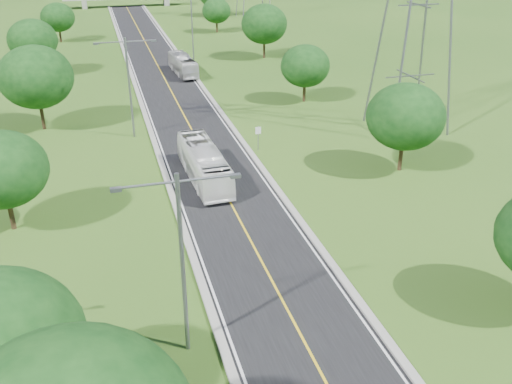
% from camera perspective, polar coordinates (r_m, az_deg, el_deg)
% --- Properties ---
extents(ground, '(260.00, 260.00, 0.00)m').
position_cam_1_polar(ground, '(74.70, -8.40, 9.78)').
color(ground, '#2A4F16').
rests_on(ground, ground).
extents(road, '(8.00, 150.00, 0.06)m').
position_cam_1_polar(road, '(80.44, -9.01, 10.91)').
color(road, black).
rests_on(road, ground).
extents(curb_left, '(0.50, 150.00, 0.22)m').
position_cam_1_polar(curb_left, '(80.07, -12.08, 10.65)').
color(curb_left, gray).
rests_on(curb_left, ground).
extents(curb_right, '(0.50, 150.00, 0.22)m').
position_cam_1_polar(curb_right, '(81.00, -5.98, 11.25)').
color(curb_right, gray).
rests_on(curb_right, ground).
extents(speed_limit_sign, '(0.55, 0.09, 2.40)m').
position_cam_1_polar(speed_limit_sign, '(54.60, 0.22, 5.78)').
color(speed_limit_sign, slate).
rests_on(speed_limit_sign, ground).
extents(streetlight_near_left, '(5.90, 0.25, 10.00)m').
position_cam_1_polar(streetlight_near_left, '(27.56, -7.44, -5.87)').
color(streetlight_near_left, slate).
rests_on(streetlight_near_left, ground).
extents(streetlight_mid_left, '(5.90, 0.25, 10.00)m').
position_cam_1_polar(streetlight_mid_left, '(58.21, -12.61, 10.92)').
color(streetlight_mid_left, slate).
rests_on(streetlight_mid_left, ground).
extents(streetlight_far_right, '(5.90, 0.25, 10.00)m').
position_cam_1_polar(streetlight_far_right, '(91.70, -6.43, 16.67)').
color(streetlight_far_right, slate).
rests_on(streetlight_far_right, ground).
extents(tree_lb, '(6.30, 6.30, 7.33)m').
position_cam_1_polar(tree_lb, '(42.94, -24.07, 2.06)').
color(tree_lb, black).
rests_on(tree_lb, ground).
extents(tree_lc, '(7.56, 7.56, 8.79)m').
position_cam_1_polar(tree_lc, '(63.38, -21.17, 10.67)').
color(tree_lc, black).
rests_on(tree_lc, ground).
extents(tree_ld, '(6.72, 6.72, 7.82)m').
position_cam_1_polar(tree_ld, '(87.09, -21.45, 13.96)').
color(tree_ld, black).
rests_on(tree_ld, ground).
extents(tree_le, '(5.88, 5.88, 6.84)m').
position_cam_1_polar(tree_le, '(110.64, -19.22, 16.18)').
color(tree_le, black).
rests_on(tree_le, ground).
extents(tree_rb, '(6.72, 6.72, 7.82)m').
position_cam_1_polar(tree_rb, '(50.63, 14.72, 7.31)').
color(tree_rb, black).
rests_on(tree_rb, ground).
extents(tree_rc, '(5.88, 5.88, 6.84)m').
position_cam_1_polar(tree_rc, '(69.54, 4.94, 12.45)').
color(tree_rc, black).
rests_on(tree_rc, ground).
extents(tree_rd, '(7.14, 7.14, 8.30)m').
position_cam_1_polar(tree_rd, '(92.32, 0.83, 16.45)').
color(tree_rd, black).
rests_on(tree_rd, ground).
extents(tree_re, '(5.46, 5.46, 6.35)m').
position_cam_1_polar(tree_re, '(114.92, -3.98, 17.63)').
color(tree_re, black).
rests_on(tree_re, ground).
extents(bus_outbound, '(2.95, 9.76, 2.68)m').
position_cam_1_polar(bus_outbound, '(83.32, -7.32, 12.51)').
color(bus_outbound, beige).
rests_on(bus_outbound, road).
extents(bus_inbound, '(2.93, 10.86, 3.00)m').
position_cam_1_polar(bus_inbound, '(48.30, -5.23, 2.86)').
color(bus_inbound, white).
rests_on(bus_inbound, road).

